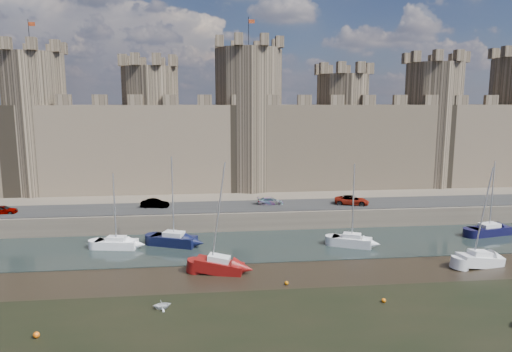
{
  "coord_description": "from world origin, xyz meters",
  "views": [
    {
      "loc": [
        -5.13,
        -28.18,
        17.17
      ],
      "look_at": [
        0.36,
        22.0,
        8.81
      ],
      "focal_mm": 32.0,
      "sensor_mm": 36.0,
      "label": 1
    }
  ],
  "objects_px": {
    "sailboat_4": "(219,265)",
    "sailboat_1": "(174,239)",
    "car_0": "(3,210)",
    "sailboat_0": "(116,243)",
    "sailboat_3": "(489,230)",
    "car_1": "(155,204)",
    "car_3": "(352,200)",
    "car_2": "(270,201)",
    "sailboat_5": "(479,259)",
    "sailboat_2": "(352,240)"
  },
  "relations": [
    {
      "from": "car_0",
      "to": "car_3",
      "type": "relative_size",
      "value": 0.72
    },
    {
      "from": "car_0",
      "to": "car_1",
      "type": "bearing_deg",
      "value": -85.37
    },
    {
      "from": "car_0",
      "to": "sailboat_4",
      "type": "relative_size",
      "value": 0.31
    },
    {
      "from": "car_3",
      "to": "sailboat_5",
      "type": "bearing_deg",
      "value": -139.43
    },
    {
      "from": "sailboat_0",
      "to": "car_3",
      "type": "bearing_deg",
      "value": 24.78
    },
    {
      "from": "sailboat_0",
      "to": "sailboat_5",
      "type": "relative_size",
      "value": 0.85
    },
    {
      "from": "car_1",
      "to": "sailboat_2",
      "type": "height_order",
      "value": "sailboat_2"
    },
    {
      "from": "car_1",
      "to": "car_2",
      "type": "height_order",
      "value": "car_1"
    },
    {
      "from": "car_0",
      "to": "car_3",
      "type": "xyz_separation_m",
      "value": [
        47.03,
        0.19,
        0.08
      ]
    },
    {
      "from": "car_3",
      "to": "sailboat_3",
      "type": "bearing_deg",
      "value": -100.37
    },
    {
      "from": "sailboat_2",
      "to": "car_1",
      "type": "bearing_deg",
      "value": 177.85
    },
    {
      "from": "car_2",
      "to": "sailboat_2",
      "type": "height_order",
      "value": "sailboat_2"
    },
    {
      "from": "car_1",
      "to": "car_3",
      "type": "relative_size",
      "value": 0.79
    },
    {
      "from": "car_1",
      "to": "sailboat_1",
      "type": "relative_size",
      "value": 0.36
    },
    {
      "from": "car_0",
      "to": "sailboat_2",
      "type": "height_order",
      "value": "sailboat_2"
    },
    {
      "from": "sailboat_0",
      "to": "sailboat_2",
      "type": "bearing_deg",
      "value": 4.48
    },
    {
      "from": "sailboat_5",
      "to": "sailboat_4",
      "type": "bearing_deg",
      "value": 168.28
    },
    {
      "from": "car_1",
      "to": "car_0",
      "type": "bearing_deg",
      "value": 102.1
    },
    {
      "from": "car_0",
      "to": "sailboat_3",
      "type": "height_order",
      "value": "sailboat_3"
    },
    {
      "from": "car_3",
      "to": "sailboat_2",
      "type": "relative_size",
      "value": 0.49
    },
    {
      "from": "car_3",
      "to": "sailboat_4",
      "type": "distance_m",
      "value": 26.24
    },
    {
      "from": "sailboat_1",
      "to": "sailboat_4",
      "type": "xyz_separation_m",
      "value": [
        5.12,
        -9.21,
        -0.02
      ]
    },
    {
      "from": "car_2",
      "to": "sailboat_5",
      "type": "height_order",
      "value": "sailboat_5"
    },
    {
      "from": "car_2",
      "to": "sailboat_3",
      "type": "xyz_separation_m",
      "value": [
        27.13,
        -9.7,
        -2.29
      ]
    },
    {
      "from": "car_1",
      "to": "car_3",
      "type": "xyz_separation_m",
      "value": [
        27.66,
        -1.17,
        0.04
      ]
    },
    {
      "from": "car_3",
      "to": "sailboat_2",
      "type": "xyz_separation_m",
      "value": [
        -3.45,
        -10.96,
        -2.37
      ]
    },
    {
      "from": "sailboat_1",
      "to": "sailboat_5",
      "type": "height_order",
      "value": "sailboat_1"
    },
    {
      "from": "car_2",
      "to": "car_0",
      "type": "bearing_deg",
      "value": 94.58
    },
    {
      "from": "car_0",
      "to": "sailboat_0",
      "type": "relative_size",
      "value": 0.39
    },
    {
      "from": "car_1",
      "to": "sailboat_0",
      "type": "relative_size",
      "value": 0.43
    },
    {
      "from": "sailboat_1",
      "to": "sailboat_0",
      "type": "bearing_deg",
      "value": -155.4
    },
    {
      "from": "car_1",
      "to": "car_3",
      "type": "bearing_deg",
      "value": -84.37
    },
    {
      "from": "sailboat_1",
      "to": "sailboat_4",
      "type": "bearing_deg",
      "value": -39.25
    },
    {
      "from": "sailboat_1",
      "to": "sailboat_3",
      "type": "xyz_separation_m",
      "value": [
        40.1,
        0.02,
        -0.08
      ]
    },
    {
      "from": "car_1",
      "to": "sailboat_3",
      "type": "relative_size",
      "value": 0.4
    },
    {
      "from": "car_0",
      "to": "sailboat_5",
      "type": "bearing_deg",
      "value": -107.95
    },
    {
      "from": "car_1",
      "to": "sailboat_5",
      "type": "xyz_separation_m",
      "value": [
        35.52,
        -19.78,
        -2.38
      ]
    },
    {
      "from": "car_3",
      "to": "sailboat_1",
      "type": "height_order",
      "value": "sailboat_1"
    },
    {
      "from": "car_3",
      "to": "sailboat_5",
      "type": "relative_size",
      "value": 0.46
    },
    {
      "from": "sailboat_0",
      "to": "sailboat_3",
      "type": "height_order",
      "value": "sailboat_3"
    },
    {
      "from": "sailboat_4",
      "to": "sailboat_1",
      "type": "bearing_deg",
      "value": 132.83
    },
    {
      "from": "car_2",
      "to": "car_3",
      "type": "relative_size",
      "value": 0.77
    },
    {
      "from": "sailboat_5",
      "to": "car_3",
      "type": "bearing_deg",
      "value": 103.41
    },
    {
      "from": "car_3",
      "to": "sailboat_5",
      "type": "distance_m",
      "value": 20.34
    },
    {
      "from": "car_1",
      "to": "sailboat_3",
      "type": "bearing_deg",
      "value": -94.31
    },
    {
      "from": "sailboat_1",
      "to": "sailboat_5",
      "type": "relative_size",
      "value": 1.02
    },
    {
      "from": "sailboat_1",
      "to": "sailboat_2",
      "type": "distance_m",
      "value": 21.19
    },
    {
      "from": "sailboat_0",
      "to": "sailboat_1",
      "type": "bearing_deg",
      "value": 12.11
    },
    {
      "from": "sailboat_5",
      "to": "sailboat_2",
      "type": "bearing_deg",
      "value": 136.45
    },
    {
      "from": "car_0",
      "to": "sailboat_4",
      "type": "bearing_deg",
      "value": -121.5
    }
  ]
}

